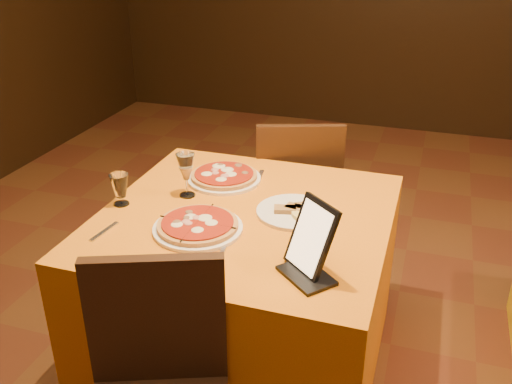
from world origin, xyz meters
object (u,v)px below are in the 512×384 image
(pizza_near, at_px, (198,226))
(pizza_far, at_px, (224,177))
(tablet, at_px, (311,237))
(wine_glass, at_px, (186,175))
(water_glass, at_px, (120,190))
(chair_main_far, at_px, (295,195))
(main_table, at_px, (246,293))

(pizza_near, xyz_separation_m, pizza_far, (-0.07, 0.44, 0.00))
(pizza_far, height_order, tablet, tablet)
(wine_glass, bearing_deg, tablet, -31.60)
(pizza_near, distance_m, pizza_far, 0.44)
(pizza_near, xyz_separation_m, water_glass, (-0.37, 0.10, 0.05))
(pizza_far, distance_m, water_glass, 0.46)
(pizza_near, height_order, water_glass, water_glass)
(chair_main_far, height_order, pizza_near, chair_main_far)
(water_glass, relative_size, tablet, 0.53)
(main_table, relative_size, chair_main_far, 1.21)
(chair_main_far, xyz_separation_m, pizza_near, (-0.12, -0.98, 0.31))
(water_glass, bearing_deg, pizza_far, 48.27)
(pizza_near, relative_size, wine_glass, 1.74)
(wine_glass, distance_m, water_glass, 0.27)
(main_table, xyz_separation_m, pizza_near, (-0.12, -0.18, 0.39))
(pizza_near, relative_size, water_glass, 2.55)
(water_glass, bearing_deg, tablet, -14.87)
(wine_glass, xyz_separation_m, water_glass, (-0.22, -0.15, -0.03))
(main_table, height_order, chair_main_far, chair_main_far)
(chair_main_far, bearing_deg, main_table, 71.17)
(main_table, xyz_separation_m, wine_glass, (-0.28, 0.07, 0.47))
(pizza_near, bearing_deg, tablet, -15.18)
(wine_glass, relative_size, water_glass, 1.46)
(chair_main_far, height_order, water_glass, chair_main_far)
(pizza_near, bearing_deg, pizza_far, 98.45)
(main_table, relative_size, pizza_near, 3.32)
(wine_glass, bearing_deg, pizza_near, -58.26)
(main_table, height_order, pizza_near, pizza_near)
(pizza_near, xyz_separation_m, wine_glass, (-0.15, 0.25, 0.08))
(pizza_far, distance_m, tablet, 0.77)
(pizza_near, height_order, pizza_far, same)
(water_glass, bearing_deg, wine_glass, 35.13)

